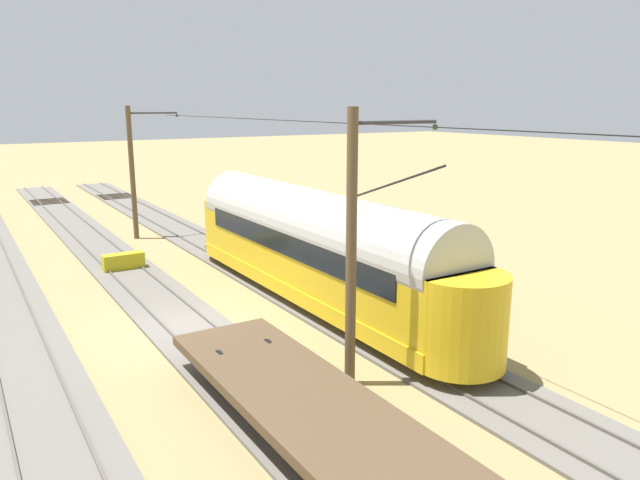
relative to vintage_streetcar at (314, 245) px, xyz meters
The scene contains 10 objects.
ground_plane 5.50m from the vintage_streetcar, ahead, with size 220.00×220.00×0.00m, color #937F51.
track_streetcar_siding 2.24m from the vintage_streetcar, 90.00° to the right, with size 2.80×80.00×0.18m.
track_adjacent_siding 5.49m from the vintage_streetcar, ahead, with size 2.80×80.00×0.18m.
track_third_siding 10.28m from the vintage_streetcar, ahead, with size 2.80×80.00×0.18m.
vintage_streetcar is the anchor object (origin of this frame).
flatcar_adjacent 10.20m from the vintage_streetcar, 60.23° to the left, with size 2.80×11.55×1.60m.
catenary_pole_foreground 15.06m from the vintage_streetcar, 79.92° to the right, with size 2.92×0.28×7.30m.
catenary_pole_mid_near 6.96m from the vintage_streetcar, 67.25° to the left, with size 2.92×0.28×7.30m.
switch_stand 11.31m from the vintage_streetcar, 98.02° to the right, with size 0.50×0.30×1.24m.
track_end_bumper 9.90m from the vintage_streetcar, 58.95° to the right, with size 1.80×0.60×0.80m, color #B2A519.
Camera 1 is at (6.18, 18.39, 7.34)m, focal length 33.31 mm.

